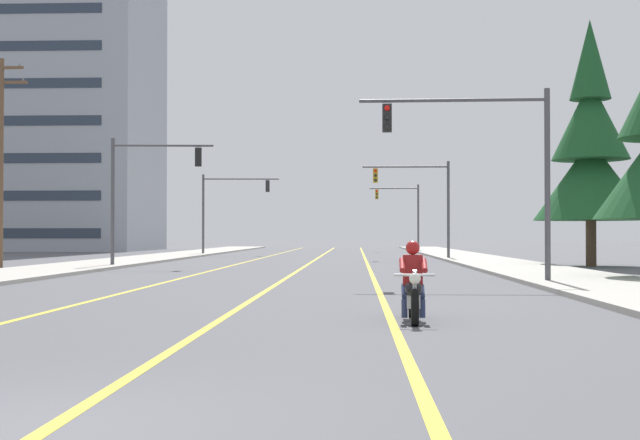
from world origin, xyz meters
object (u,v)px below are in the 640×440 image
motorcycle_with_rider (413,289)px  traffic_signal_far_right (404,207)px  traffic_signal_mid_left (226,201)px  conifer_tree_right_verge_far (591,153)px  traffic_signal_near_left (142,182)px  traffic_signal_mid_right (423,194)px  traffic_signal_near_right (491,153)px  utility_pole_left_near (0,156)px  apartment_building_far_left_block (2,96)px

motorcycle_with_rider → traffic_signal_far_right: traffic_signal_far_right is taller
traffic_signal_mid_left → conifer_tree_right_verge_far: bearing=-45.7°
conifer_tree_right_verge_far → traffic_signal_far_right: bearing=101.3°
traffic_signal_mid_left → traffic_signal_near_left: bearing=-90.7°
traffic_signal_far_right → conifer_tree_right_verge_far: 36.62m
traffic_signal_mid_left → traffic_signal_far_right: bearing=43.5°
traffic_signal_near_left → traffic_signal_mid_left: size_ratio=1.00×
traffic_signal_mid_right → traffic_signal_mid_left: (-14.21, 11.11, 0.02)m
traffic_signal_near_right → conifer_tree_right_verge_far: (7.39, 15.46, 1.47)m
utility_pole_left_near → conifer_tree_right_verge_far: bearing=11.9°
traffic_signal_near_left → conifer_tree_right_verge_far: conifer_tree_right_verge_far is taller
motorcycle_with_rider → traffic_signal_near_left: traffic_signal_near_left is taller
traffic_signal_mid_left → conifer_tree_right_verge_far: 30.97m
motorcycle_with_rider → traffic_signal_near_right: (3.25, 11.52, 3.58)m
motorcycle_with_rider → traffic_signal_near_left: 27.37m
utility_pole_left_near → apartment_building_far_left_block: (-19.84, 46.84, 10.50)m
motorcycle_with_rider → traffic_signal_near_right: traffic_signal_near_right is taller
traffic_signal_near_left → conifer_tree_right_verge_far: (21.91, 2.29, 1.54)m
traffic_signal_near_left → traffic_signal_mid_right: bearing=42.6°
conifer_tree_right_verge_far → apartment_building_far_left_block: size_ratio=0.40×
traffic_signal_mid_right → conifer_tree_right_verge_far: bearing=-56.1°
utility_pole_left_near → traffic_signal_mid_right: bearing=40.1°
motorcycle_with_rider → traffic_signal_far_right: 63.06m
traffic_signal_mid_right → traffic_signal_mid_left: size_ratio=1.00×
utility_pole_left_near → traffic_signal_near_right: bearing=-25.9°
traffic_signal_mid_left → utility_pole_left_near: utility_pole_left_near is taller
traffic_signal_near_left → apartment_building_far_left_block: apartment_building_far_left_block is taller
traffic_signal_mid_left → traffic_signal_far_right: (14.47, 13.75, -0.08)m
utility_pole_left_near → motorcycle_with_rider: bearing=-51.8°
traffic_signal_mid_right → apartment_building_far_left_block: (-39.77, 30.04, 11.41)m
traffic_signal_near_left → utility_pole_left_near: 6.52m
traffic_signal_far_right → apartment_building_far_left_block: size_ratio=0.20×
traffic_signal_mid_right → utility_pole_left_near: (-19.93, -16.80, 0.91)m
traffic_signal_mid_right → apartment_building_far_left_block: bearing=142.9°
traffic_signal_near_right → traffic_signal_mid_right: 26.49m
utility_pole_left_near → apartment_building_far_left_block: apartment_building_far_left_block is taller
motorcycle_with_rider → conifer_tree_right_verge_far: bearing=68.5°
motorcycle_with_rider → traffic_signal_mid_left: size_ratio=0.35×
traffic_signal_near_left → apartment_building_far_left_block: 51.47m
traffic_signal_near_right → motorcycle_with_rider: bearing=-105.7°
traffic_signal_near_right → traffic_signal_far_right: same height
apartment_building_far_left_block → traffic_signal_mid_right: bearing=-37.1°
traffic_signal_near_right → apartment_building_far_left_block: bearing=125.1°
traffic_signal_far_right → conifer_tree_right_verge_far: (7.15, -35.88, 1.56)m
traffic_signal_mid_right → traffic_signal_mid_left: 18.04m
motorcycle_with_rider → traffic_signal_near_left: size_ratio=0.35×
conifer_tree_right_verge_far → utility_pole_left_near: bearing=-168.1°
traffic_signal_far_right → conifer_tree_right_verge_far: bearing=-78.7°
traffic_signal_far_right → utility_pole_left_near: size_ratio=0.66×
conifer_tree_right_verge_far → traffic_signal_mid_right: bearing=123.9°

